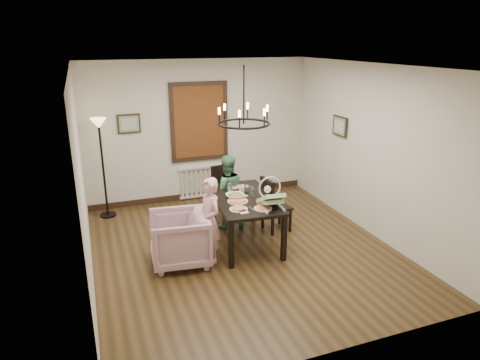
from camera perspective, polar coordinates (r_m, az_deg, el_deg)
room_shell at (r=6.63m, az=-0.67°, el=2.96°), size 4.51×5.00×2.81m
dining_table at (r=6.79m, az=0.47°, el=-3.02°), size 1.05×1.71×0.77m
chair_far at (r=7.63m, az=-1.62°, el=-1.95°), size 0.52×0.52×1.03m
chair_right at (r=7.33m, az=4.92°, el=-3.18°), size 0.46×0.46×0.96m
armchair at (r=6.35m, az=-8.06°, el=-7.75°), size 0.94×0.92×0.77m
elderly_woman at (r=6.30m, az=-4.07°, el=-6.34°), size 0.33×0.44×1.07m
seated_man at (r=7.40m, az=-1.78°, el=-2.40°), size 0.57×0.47×1.08m
baby_bouncer at (r=6.33m, az=4.13°, el=-2.29°), size 0.40×0.52×0.32m
salad_bowl at (r=6.71m, az=-0.64°, el=-2.13°), size 0.34×0.34×0.08m
pizza_platter at (r=6.58m, az=-0.32°, el=-2.76°), size 0.32×0.32×0.04m
drinking_glass at (r=6.82m, az=1.62°, el=-1.52°), size 0.07×0.07×0.15m
window_blinds at (r=8.54m, az=-5.45°, el=7.74°), size 1.00×0.03×1.40m
radiator at (r=8.87m, az=-5.25°, el=-0.20°), size 0.92×0.12×0.62m
picture_back at (r=8.30m, az=-14.59°, el=7.28°), size 0.42×0.03×0.36m
picture_right at (r=8.01m, az=13.16°, el=7.01°), size 0.03×0.42×0.36m
floor_lamp at (r=8.13m, az=-17.76°, el=1.31°), size 0.30×0.30×1.80m
chandelier at (r=6.44m, az=0.50°, el=7.53°), size 0.80×0.80×0.04m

